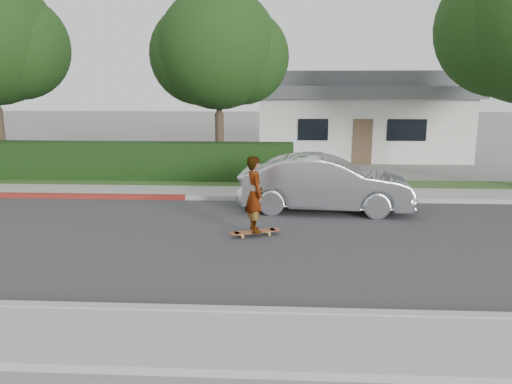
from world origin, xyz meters
TOP-DOWN VIEW (x-y plane):
  - ground at (0.00, 0.00)m, footprint 120.00×120.00m
  - road at (0.00, 0.00)m, footprint 60.00×8.00m
  - curb_near at (0.00, -4.10)m, footprint 60.00×0.20m
  - curb_far at (0.00, 4.10)m, footprint 60.00×0.20m
  - curb_red_section at (-5.00, 4.10)m, footprint 12.00×0.21m
  - sidewalk_far at (0.00, 5.00)m, footprint 60.00×1.60m
  - planting_strip at (0.00, 6.60)m, footprint 60.00×1.60m
  - hedge at (-3.00, 7.20)m, footprint 15.00×1.00m
  - tree_center at (1.49, 9.19)m, footprint 5.66×4.84m
  - house at (8.00, 16.00)m, footprint 10.60×8.60m
  - skateboard at (3.45, 0.26)m, footprint 1.28×0.70m
  - skateboarder at (3.45, 0.26)m, footprint 0.63×0.78m
  - car_silver at (5.35, 2.89)m, footprint 5.07×2.10m

SIDE VIEW (x-z plane):
  - ground at x=0.00m, z-range 0.00..0.00m
  - road at x=0.00m, z-range 0.00..0.01m
  - planting_strip at x=0.00m, z-range 0.00..0.10m
  - sidewalk_far at x=0.00m, z-range 0.00..0.12m
  - curb_near at x=0.00m, z-range 0.00..0.15m
  - curb_far at x=0.00m, z-range 0.00..0.15m
  - curb_red_section at x=-5.00m, z-range 0.00..0.15m
  - skateboard at x=3.45m, z-range 0.05..0.17m
  - hedge at x=-3.00m, z-range 0.00..1.50m
  - car_silver at x=5.35m, z-range 0.00..1.63m
  - skateboarder at x=3.45m, z-range 0.13..1.98m
  - house at x=8.00m, z-range -0.05..4.25m
  - tree_center at x=1.49m, z-range 1.18..8.62m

